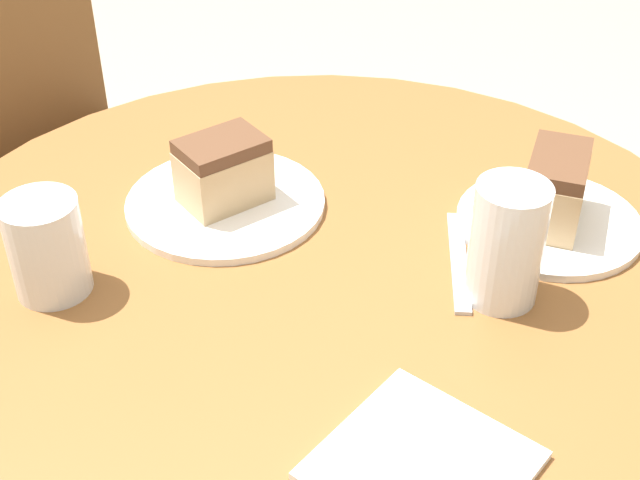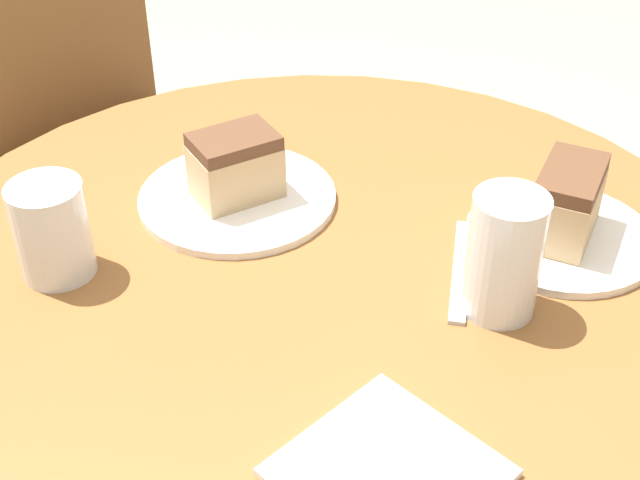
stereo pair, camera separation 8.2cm
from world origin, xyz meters
name	(u,v)px [view 1 (the left image)]	position (x,y,z in m)	size (l,w,h in m)	color
table	(320,392)	(0.00, 0.00, 0.53)	(0.98, 0.98, 0.73)	brown
chair	(56,153)	(0.09, 0.83, 0.48)	(0.41, 0.45, 0.94)	brown
plate_near	(549,222)	(0.26, -0.12, 0.73)	(0.22, 0.22, 0.01)	white
plate_far	(228,202)	(0.00, 0.17, 0.73)	(0.24, 0.24, 0.01)	white
cake_slice_near	(555,188)	(0.26, -0.12, 0.78)	(0.13, 0.11, 0.09)	tan
cake_slice_far	(225,170)	(0.00, 0.17, 0.78)	(0.11, 0.08, 0.08)	tan
glass_lemonade	(506,251)	(0.11, -0.16, 0.78)	(0.08, 0.08, 0.14)	silver
glass_water	(48,251)	(-0.23, 0.17, 0.77)	(0.08, 0.08, 0.11)	silver
napkin_stack	(422,465)	(-0.13, -0.26, 0.73)	(0.18, 0.18, 0.01)	white
fork	(459,261)	(0.12, -0.10, 0.73)	(0.14, 0.14, 0.00)	silver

